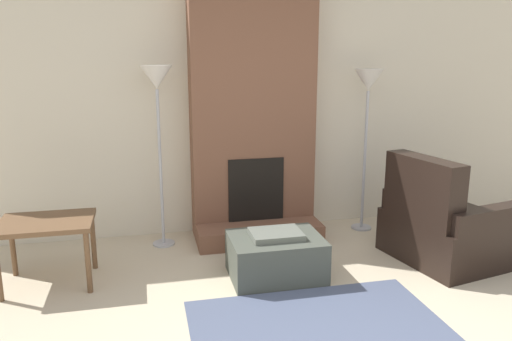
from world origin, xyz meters
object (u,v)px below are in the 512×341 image
ottoman (276,256)px  floor_lamp_left (157,90)px  armchair (443,229)px  side_table (46,229)px  floor_lamp_right (368,91)px

ottoman → floor_lamp_left: floor_lamp_left is taller
armchair → side_table: bearing=73.8°
side_table → floor_lamp_left: (0.95, 0.68, 1.05)m
ottoman → armchair: 1.59m
armchair → floor_lamp_right: 1.56m
ottoman → floor_lamp_left: (-0.90, 0.96, 1.34)m
ottoman → side_table: 1.89m
floor_lamp_right → armchair: bearing=-69.0°
side_table → floor_lamp_right: size_ratio=0.43×
ottoman → side_table: size_ratio=1.05×
floor_lamp_right → floor_lamp_left: bearing=180.0°
ottoman → side_table: bearing=171.2°
ottoman → floor_lamp_right: size_ratio=0.45×
armchair → ottoman: bearing=78.9°
side_table → floor_lamp_right: floor_lamp_right is taller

